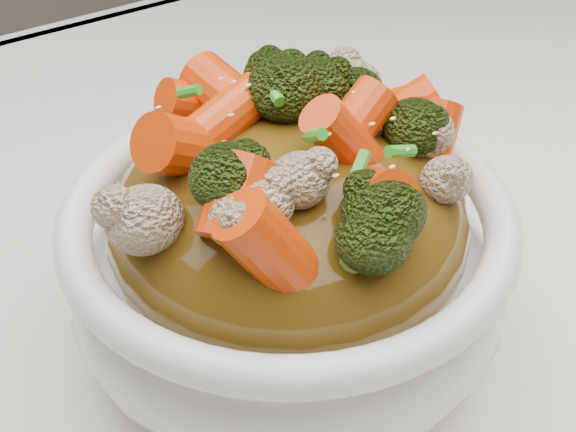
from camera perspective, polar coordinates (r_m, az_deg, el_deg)
tablecloth at (r=0.50m, az=0.35°, el=-5.46°), size 1.20×0.80×0.04m
bowl at (r=0.42m, az=0.00°, el=-3.65°), size 0.27×0.27×0.09m
sauce_base at (r=0.40m, az=0.00°, el=-0.35°), size 0.22×0.22×0.10m
carrots at (r=0.36m, az=0.00°, el=7.72°), size 0.22×0.22×0.05m
broccoli at (r=0.36m, az=0.00°, el=7.58°), size 0.22×0.22×0.05m
cauliflower at (r=0.36m, az=0.00°, el=7.30°), size 0.22×0.22×0.04m
scallions at (r=0.36m, az=0.00°, el=7.86°), size 0.16×0.16×0.02m
sesame_seeds at (r=0.36m, az=0.00°, el=7.86°), size 0.19×0.19×0.01m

